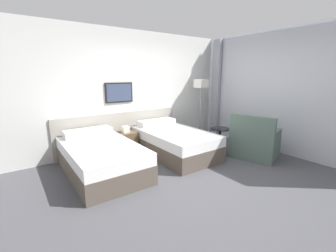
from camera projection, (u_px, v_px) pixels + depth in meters
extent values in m
plane|color=#47474C|center=(194.00, 173.00, 4.04)|extent=(16.00, 16.00, 0.00)
cube|color=silver|center=(139.00, 91.00, 5.32)|extent=(10.00, 0.06, 2.70)
cube|color=gray|center=(121.00, 131.00, 5.19)|extent=(2.92, 0.04, 0.88)
cube|color=black|center=(119.00, 93.00, 4.99)|extent=(0.64, 0.03, 0.44)
cube|color=#333D56|center=(119.00, 93.00, 4.97)|extent=(0.58, 0.01, 0.38)
cube|color=white|center=(285.00, 92.00, 4.86)|extent=(0.06, 4.47, 2.70)
cube|color=#B2B7C1|center=(284.00, 94.00, 4.84)|extent=(0.03, 4.11, 2.64)
cube|color=#8E939E|center=(216.00, 89.00, 6.29)|extent=(0.10, 0.24, 2.64)
cube|color=brown|center=(102.00, 164.00, 4.01)|extent=(1.13, 1.91, 0.33)
cube|color=white|center=(101.00, 150.00, 3.95)|extent=(1.12, 1.89, 0.21)
cube|color=white|center=(88.00, 132.00, 4.48)|extent=(0.90, 0.34, 0.13)
cube|color=brown|center=(175.00, 147.00, 4.93)|extent=(1.13, 1.91, 0.33)
cube|color=white|center=(175.00, 136.00, 4.87)|extent=(1.12, 1.89, 0.21)
cube|color=white|center=(157.00, 122.00, 5.41)|extent=(0.90, 0.34, 0.13)
cube|color=brown|center=(126.00, 142.00, 5.04)|extent=(0.44, 0.38, 0.47)
cube|color=silver|center=(125.00, 129.00, 4.97)|extent=(0.14, 0.14, 0.14)
cylinder|color=#9E9993|center=(199.00, 138.00, 6.20)|extent=(0.24, 0.24, 0.02)
cylinder|color=#9E9993|center=(200.00, 113.00, 6.04)|extent=(0.02, 0.02, 1.37)
cube|color=silver|center=(201.00, 83.00, 5.86)|extent=(0.28, 0.28, 0.21)
cylinder|color=black|center=(219.00, 152.00, 5.12)|extent=(0.28, 0.28, 0.01)
cylinder|color=black|center=(220.00, 140.00, 5.06)|extent=(0.05, 0.05, 0.52)
cylinder|color=black|center=(220.00, 129.00, 5.00)|extent=(0.43, 0.43, 0.02)
cube|color=#4C6056|center=(254.00, 146.00, 4.78)|extent=(0.95, 1.06, 0.46)
cube|color=#4C6056|center=(252.00, 128.00, 4.44)|extent=(0.36, 0.87, 0.48)
cube|color=#4C6056|center=(276.00, 135.00, 4.48)|extent=(0.61, 0.27, 0.18)
cube|color=#4C6056|center=(237.00, 129.00, 4.94)|extent=(0.61, 0.27, 0.18)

